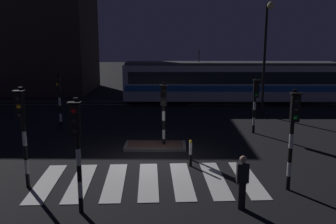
# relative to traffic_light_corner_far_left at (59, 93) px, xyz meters

# --- Properties ---
(ground_plane) EXTENTS (120.00, 120.00, 0.00)m
(ground_plane) POSITION_rel_traffic_light_corner_far_left_xyz_m (5.46, -5.28, -2.12)
(ground_plane) COLOR black
(rail_near) EXTENTS (80.00, 0.12, 0.03)m
(rail_near) POSITION_rel_traffic_light_corner_far_left_xyz_m (5.46, 7.72, -2.11)
(rail_near) COLOR #59595E
(rail_near) RESTS_ON ground
(rail_far) EXTENTS (80.00, 0.12, 0.03)m
(rail_far) POSITION_rel_traffic_light_corner_far_left_xyz_m (5.46, 9.15, -2.11)
(rail_far) COLOR #59595E
(rail_far) RESTS_ON ground
(crosswalk_zebra) EXTENTS (8.30, 4.12, 0.02)m
(crosswalk_zebra) POSITION_rel_traffic_light_corner_far_left_xyz_m (5.46, -7.53, -2.11)
(crosswalk_zebra) COLOR silver
(crosswalk_zebra) RESTS_ON ground
(traffic_island) EXTENTS (2.90, 1.40, 0.18)m
(traffic_island) POSITION_rel_traffic_light_corner_far_left_xyz_m (5.53, -3.36, -2.03)
(traffic_island) COLOR slate
(traffic_island) RESTS_ON ground
(traffic_light_corner_far_left) EXTENTS (0.36, 0.42, 3.21)m
(traffic_light_corner_far_left) POSITION_rel_traffic_light_corner_far_left_xyz_m (0.00, 0.00, 0.00)
(traffic_light_corner_far_left) COLOR black
(traffic_light_corner_far_left) RESTS_ON ground
(traffic_light_corner_far_right) EXTENTS (0.36, 0.42, 3.05)m
(traffic_light_corner_far_right) POSITION_rel_traffic_light_corner_far_left_xyz_m (10.80, -0.70, -0.11)
(traffic_light_corner_far_right) COLOR black
(traffic_light_corner_far_right) RESTS_ON ground
(traffic_light_corner_near_right) EXTENTS (0.36, 0.42, 3.52)m
(traffic_light_corner_near_right) POSITION_rel_traffic_light_corner_far_left_xyz_m (10.35, -8.33, 0.20)
(traffic_light_corner_near_right) COLOR black
(traffic_light_corner_near_right) RESTS_ON ground
(traffic_light_corner_near_left) EXTENTS (0.36, 0.42, 3.56)m
(traffic_light_corner_near_left) POSITION_rel_traffic_light_corner_far_left_xyz_m (1.25, -8.20, 0.23)
(traffic_light_corner_near_left) COLOR black
(traffic_light_corner_near_left) RESTS_ON ground
(traffic_light_kerb_mid_left) EXTENTS (0.36, 0.42, 3.52)m
(traffic_light_kerb_mid_left) POSITION_rel_traffic_light_corner_far_left_xyz_m (3.58, -10.09, 0.20)
(traffic_light_kerb_mid_left) COLOR black
(traffic_light_kerb_mid_left) RESTS_ON ground
(traffic_light_median_centre) EXTENTS (0.36, 0.42, 3.13)m
(traffic_light_median_centre) POSITION_rel_traffic_light_corner_far_left_xyz_m (5.94, -3.49, -0.06)
(traffic_light_median_centre) COLOR black
(traffic_light_median_centre) RESTS_ON ground
(street_lamp_trackside_right) EXTENTS (0.44, 1.21, 7.27)m
(street_lamp_trackside_right) POSITION_rel_traffic_light_corner_far_left_xyz_m (12.34, 3.73, 2.48)
(street_lamp_trackside_right) COLOR black
(street_lamp_trackside_right) RESTS_ON ground
(tram) EXTENTS (16.68, 2.58, 4.15)m
(tram) POSITION_rel_traffic_light_corner_far_left_xyz_m (10.88, 8.43, -0.37)
(tram) COLOR silver
(tram) RESTS_ON ground
(pedestrian_waiting_at_kerb) EXTENTS (0.36, 0.24, 1.71)m
(pedestrian_waiting_at_kerb) POSITION_rel_traffic_light_corner_far_left_xyz_m (8.47, -9.70, -1.24)
(pedestrian_waiting_at_kerb) COLOR black
(pedestrian_waiting_at_kerb) RESTS_ON ground
(bollard_island_edge) EXTENTS (0.12, 0.12, 1.11)m
(bollard_island_edge) POSITION_rel_traffic_light_corner_far_left_xyz_m (7.09, -5.91, -1.56)
(bollard_island_edge) COLOR black
(bollard_island_edge) RESTS_ON ground
(building_backdrop) EXTENTS (14.45, 8.00, 11.94)m
(building_backdrop) POSITION_rel_traffic_light_corner_far_left_xyz_m (-8.65, 15.29, 3.85)
(building_backdrop) COLOR #382D28
(building_backdrop) RESTS_ON ground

